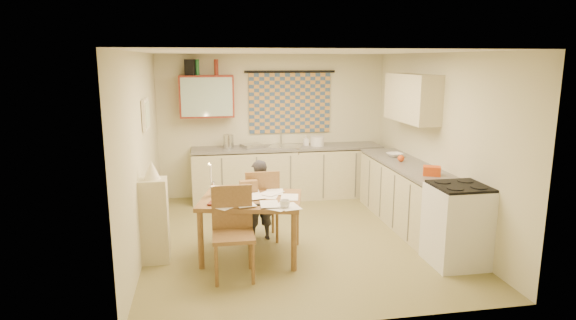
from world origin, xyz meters
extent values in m
cube|color=olive|center=(0.00, 0.00, -0.01)|extent=(4.00, 4.50, 0.02)
cube|color=white|center=(0.00, 0.00, 2.51)|extent=(4.00, 4.50, 0.02)
cube|color=beige|center=(0.00, 2.26, 1.25)|extent=(4.00, 0.02, 2.50)
cube|color=beige|center=(0.00, -2.26, 1.25)|extent=(4.00, 0.02, 2.50)
cube|color=beige|center=(-2.01, 0.00, 1.25)|extent=(0.02, 4.50, 2.50)
cube|color=beige|center=(2.01, 0.00, 1.25)|extent=(0.02, 4.50, 2.50)
cube|color=#324E71|center=(0.30, 2.22, 1.65)|extent=(1.45, 0.03, 1.05)
cylinder|color=black|center=(0.30, 2.20, 2.20)|extent=(1.60, 0.04, 0.04)
cube|color=maroon|center=(-1.15, 2.08, 1.80)|extent=(0.90, 0.34, 0.70)
cube|color=#99B2A5|center=(-1.15, 1.91, 1.80)|extent=(0.84, 0.02, 0.64)
cube|color=#BEB58A|center=(1.83, 0.55, 1.85)|extent=(0.34, 1.30, 0.70)
cube|color=beige|center=(-1.97, 0.40, 1.70)|extent=(0.04, 0.50, 0.40)
cube|color=white|center=(-1.95, 0.40, 1.70)|extent=(0.01, 0.42, 0.32)
cube|color=#BEB58A|center=(0.21, 1.95, 0.43)|extent=(3.30, 0.60, 0.86)
cube|color=#595753|center=(0.21, 1.95, 0.90)|extent=(3.30, 0.62, 0.04)
cube|color=#BEB58A|center=(1.70, 0.02, 0.43)|extent=(0.60, 2.95, 0.86)
cube|color=#595753|center=(1.70, 0.02, 0.90)|extent=(0.62, 2.95, 0.04)
cube|color=white|center=(1.70, -1.19, 0.47)|extent=(0.63, 0.63, 0.95)
cube|color=black|center=(1.70, -1.19, 0.96)|extent=(0.60, 0.60, 0.03)
cube|color=silver|center=(0.18, 1.95, 0.88)|extent=(0.67, 0.61, 0.10)
cylinder|color=silver|center=(0.12, 2.13, 1.06)|extent=(0.03, 0.03, 0.28)
cube|color=silver|center=(-0.40, 1.95, 0.95)|extent=(0.43, 0.40, 0.06)
cylinder|color=silver|center=(-0.81, 1.95, 1.04)|extent=(0.21, 0.21, 0.24)
cylinder|color=white|center=(0.74, 1.95, 1.00)|extent=(0.26, 0.26, 0.16)
imported|color=white|center=(0.55, 2.00, 1.01)|extent=(0.10, 0.11, 0.18)
imported|color=white|center=(1.70, 0.78, 0.95)|extent=(0.29, 0.29, 0.06)
cube|color=#D54711|center=(1.70, -0.47, 0.98)|extent=(0.27, 0.24, 0.12)
sphere|color=#D54711|center=(1.65, 0.42, 0.97)|extent=(0.10, 0.10, 0.10)
cube|color=black|center=(-1.39, 2.08, 2.28)|extent=(0.21, 0.24, 0.26)
cylinder|color=#195926|center=(-1.29, 2.08, 2.28)|extent=(0.07, 0.07, 0.26)
cylinder|color=maroon|center=(-0.98, 2.08, 2.28)|extent=(0.08, 0.08, 0.26)
cube|color=brown|center=(-0.68, -0.53, 0.72)|extent=(1.38, 1.17, 0.05)
cube|color=brown|center=(-0.50, 0.04, 0.48)|extent=(0.45, 0.45, 0.04)
cube|color=brown|center=(-0.49, -0.17, 0.74)|extent=(0.45, 0.04, 0.49)
cube|color=brown|center=(-0.94, -1.10, 0.49)|extent=(0.47, 0.47, 0.04)
cube|color=brown|center=(-0.94, -0.89, 0.77)|extent=(0.46, 0.05, 0.50)
imported|color=black|center=(-0.52, 0.02, 0.56)|extent=(0.46, 0.35, 1.11)
cube|color=#BEB58A|center=(-1.84, -0.48, 0.51)|extent=(0.32, 0.30, 1.03)
cone|color=beige|center=(-1.84, -0.48, 1.14)|extent=(0.20, 0.20, 0.22)
cube|color=brown|center=(-0.69, -0.28, 0.83)|extent=(0.23, 0.12, 0.16)
imported|color=white|center=(-0.34, -0.98, 0.80)|extent=(0.22, 0.22, 0.09)
imported|color=maroon|center=(-1.18, -0.65, 0.76)|extent=(0.32, 0.34, 0.02)
imported|color=#D54711|center=(-1.09, -0.55, 0.76)|extent=(0.41, 0.42, 0.02)
cube|color=#D54711|center=(-1.04, -0.78, 0.77)|extent=(0.12, 0.08, 0.04)
cube|color=black|center=(-0.62, -0.84, 0.76)|extent=(0.13, 0.04, 0.02)
cylinder|color=silver|center=(-1.14, -0.35, 0.84)|extent=(0.07, 0.07, 0.18)
cylinder|color=white|center=(-1.16, -0.36, 1.04)|extent=(0.03, 0.03, 0.22)
sphere|color=#FFCC66|center=(-1.17, -0.37, 1.16)|extent=(0.02, 0.02, 0.02)
cube|color=white|center=(-0.39, -0.95, 0.75)|extent=(0.35, 0.36, 0.00)
cube|color=white|center=(-0.45, -0.47, 0.75)|extent=(0.29, 0.35, 0.00)
cube|color=white|center=(-0.21, -0.59, 0.75)|extent=(0.27, 0.33, 0.00)
cube|color=white|center=(-0.28, -0.97, 0.76)|extent=(0.26, 0.33, 0.00)
cube|color=white|center=(-0.36, -0.32, 0.76)|extent=(0.25, 0.32, 0.00)
cube|color=white|center=(-0.66, -0.31, 0.76)|extent=(0.21, 0.30, 0.00)
cube|color=white|center=(-1.01, -0.45, 0.76)|extent=(0.30, 0.35, 0.00)
cube|color=white|center=(-0.41, -0.37, 0.76)|extent=(0.36, 0.36, 0.00)
cube|color=white|center=(-0.99, -0.84, 0.76)|extent=(0.36, 0.36, 0.00)
cube|color=white|center=(-0.64, -0.50, 0.77)|extent=(0.27, 0.34, 0.00)
cube|color=white|center=(-0.50, -0.86, 0.77)|extent=(0.23, 0.31, 0.00)
cube|color=white|center=(-0.79, -0.80, 0.77)|extent=(0.27, 0.34, 0.00)
cube|color=white|center=(-0.83, -0.45, 0.77)|extent=(0.23, 0.31, 0.00)
camera|label=1|loc=(-1.22, -6.17, 2.41)|focal=30.00mm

